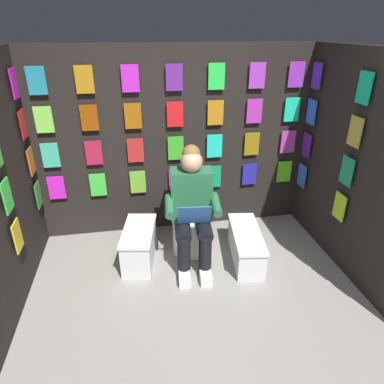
{
  "coord_description": "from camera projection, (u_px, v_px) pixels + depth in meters",
  "views": [
    {
      "loc": [
        0.46,
        1.64,
        2.17
      ],
      "look_at": [
        -0.03,
        -1.06,
        0.85
      ],
      "focal_mm": 32.18,
      "sensor_mm": 36.0,
      "label": 1
    }
  ],
  "objects": [
    {
      "name": "ground_plane",
      "position": [
        214.0,
        362.0,
        2.47
      ],
      "size": [
        30.0,
        30.0,
        0.0
      ],
      "primitive_type": "plane",
      "color": "gray"
    },
    {
      "name": "display_wall_back",
      "position": [
        175.0,
        143.0,
        3.78
      ],
      "size": [
        3.06,
        0.14,
        2.04
      ],
      "color": "black",
      "rests_on": "ground"
    },
    {
      "name": "display_wall_left",
      "position": [
        356.0,
        167.0,
        3.12
      ],
      "size": [
        0.14,
        1.92,
        2.04
      ],
      "color": "black",
      "rests_on": "ground"
    },
    {
      "name": "toilet",
      "position": [
        190.0,
        220.0,
        3.63
      ],
      "size": [
        0.43,
        0.57,
        0.77
      ],
      "rotation": [
        0.0,
        0.0,
        -0.1
      ],
      "color": "white",
      "rests_on": "ground"
    },
    {
      "name": "person_reading",
      "position": [
        192.0,
        208.0,
        3.31
      ],
      "size": [
        0.55,
        0.71,
        1.19
      ],
      "rotation": [
        0.0,
        0.0,
        -0.1
      ],
      "color": "#286B42",
      "rests_on": "ground"
    },
    {
      "name": "comic_longbox_near",
      "position": [
        139.0,
        245.0,
        3.46
      ],
      "size": [
        0.4,
        0.68,
        0.37
      ],
      "rotation": [
        0.0,
        0.0,
        -0.18
      ],
      "color": "silver",
      "rests_on": "ground"
    },
    {
      "name": "comic_longbox_far",
      "position": [
        246.0,
        245.0,
        3.51
      ],
      "size": [
        0.39,
        0.81,
        0.32
      ],
      "rotation": [
        0.0,
        0.0,
        -0.15
      ],
      "color": "silver",
      "rests_on": "ground"
    }
  ]
}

